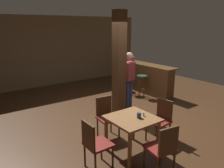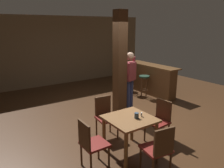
% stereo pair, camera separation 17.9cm
% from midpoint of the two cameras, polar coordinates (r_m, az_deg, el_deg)
% --- Properties ---
extents(ground_plane, '(10.80, 10.80, 0.00)m').
position_cam_midpoint_polar(ground_plane, '(5.93, 2.53, -8.95)').
color(ground_plane, '#422816').
extents(wall_back, '(8.00, 0.10, 2.80)m').
position_cam_midpoint_polar(wall_back, '(9.42, -14.82, 8.40)').
color(wall_back, '#756047').
rests_on(wall_back, ground_plane).
extents(pillar, '(0.28, 0.28, 2.80)m').
position_cam_midpoint_polar(pillar, '(5.79, 1.00, 4.99)').
color(pillar, '#4C301C').
rests_on(pillar, ground_plane).
extents(dining_table, '(0.85, 0.85, 0.73)m').
position_cam_midpoint_polar(dining_table, '(4.23, 4.04, -10.44)').
color(dining_table, brown).
rests_on(dining_table, ground_plane).
extents(chair_south, '(0.48, 0.48, 0.89)m').
position_cam_midpoint_polar(chair_south, '(3.75, 11.76, -15.85)').
color(chair_south, maroon).
rests_on(chair_south, ground_plane).
extents(chair_east, '(0.45, 0.45, 0.89)m').
position_cam_midpoint_polar(chair_east, '(4.79, 11.57, -8.72)').
color(chair_east, maroon).
rests_on(chair_east, ground_plane).
extents(chair_west, '(0.42, 0.42, 0.89)m').
position_cam_midpoint_polar(chair_west, '(3.81, -5.98, -15.03)').
color(chair_west, maroon).
rests_on(chair_west, ground_plane).
extents(chair_north, '(0.46, 0.46, 0.89)m').
position_cam_midpoint_polar(chair_north, '(4.86, -2.54, -8.04)').
color(chair_north, maroon).
rests_on(chair_north, ground_plane).
extents(napkin_cup, '(0.08, 0.08, 0.11)m').
position_cam_midpoint_polar(napkin_cup, '(4.15, 5.83, -8.12)').
color(napkin_cup, '#33475B').
rests_on(napkin_cup, dining_table).
extents(salt_shaker, '(0.03, 0.03, 0.08)m').
position_cam_midpoint_polar(salt_shaker, '(4.25, 7.07, -7.82)').
color(salt_shaker, silver).
rests_on(salt_shaker, dining_table).
extents(standing_person, '(0.47, 0.30, 1.72)m').
position_cam_midpoint_polar(standing_person, '(6.04, 3.59, 1.52)').
color(standing_person, maroon).
rests_on(standing_person, ground_plane).
extents(bar_counter, '(0.56, 2.24, 1.05)m').
position_cam_midpoint_polar(bar_counter, '(8.07, 8.40, 1.43)').
color(bar_counter, brown).
rests_on(bar_counter, ground_plane).
extents(bar_stool_near, '(0.35, 0.35, 0.75)m').
position_cam_midpoint_polar(bar_stool_near, '(7.58, 7.17, 0.84)').
color(bar_stool_near, '#1E3828').
rests_on(bar_stool_near, ground_plane).
extents(bar_stool_mid, '(0.34, 0.34, 0.80)m').
position_cam_midpoint_polar(bar_stool_mid, '(7.92, 3.71, 1.78)').
color(bar_stool_mid, '#1E3828').
rests_on(bar_stool_mid, ground_plane).
extents(bar_stool_far, '(0.35, 0.35, 0.77)m').
position_cam_midpoint_polar(bar_stool_far, '(8.43, 1.76, 2.48)').
color(bar_stool_far, '#1E3828').
rests_on(bar_stool_far, ground_plane).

